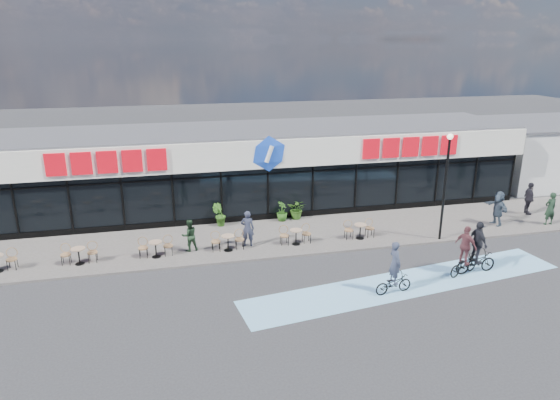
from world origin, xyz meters
name	(u,v)px	position (x,y,z in m)	size (l,w,h in m)	color
ground	(302,277)	(0.00, 0.00, 0.00)	(120.00, 120.00, 0.00)	#28282B
sidewalk	(278,237)	(0.00, 4.50, 0.05)	(44.00, 5.00, 0.10)	#635C57
bike_lane	(407,283)	(4.00, -1.50, 0.01)	(14.00, 2.20, 0.01)	#72B0D9
building	(258,166)	(0.00, 9.93, 2.34)	(30.60, 6.57, 4.75)	black
neighbour_building	(544,151)	(20.50, 11.00, 2.06)	(9.20, 7.20, 4.11)	silver
lamp_post	(446,178)	(7.63, 2.30, 3.20)	(0.28, 0.28, 5.22)	black
bistro_set_1	(79,254)	(-9.19, 3.32, 0.56)	(1.54, 0.62, 0.90)	tan
bistro_set_2	(156,247)	(-5.94, 3.32, 0.56)	(1.54, 0.62, 0.90)	tan
bistro_set_3	(228,241)	(-2.68, 3.32, 0.56)	(1.54, 0.62, 0.90)	tan
bistro_set_4	(296,235)	(0.57, 3.32, 0.56)	(1.54, 0.62, 0.90)	tan
bistro_set_5	(360,229)	(3.83, 3.32, 0.56)	(1.54, 0.62, 0.90)	tan
potted_plant_left	(219,215)	(-2.71, 6.57, 0.70)	(0.66, 0.54, 1.21)	#2E5D1A
potted_plant_mid	(282,211)	(0.67, 6.58, 0.63)	(0.60, 0.60, 1.06)	#254F16
potted_plant_right	(297,209)	(1.55, 6.71, 0.66)	(1.00, 0.87, 1.12)	#2C5418
patron_left	(247,228)	(-1.70, 3.61, 0.97)	(0.63, 0.42, 1.74)	#272B3E
patron_right	(189,235)	(-4.41, 3.63, 0.86)	(0.74, 0.58, 1.52)	black
pedestrian_a	(498,208)	(11.59, 3.45, 1.02)	(1.70, 0.54, 1.83)	#334150
pedestrian_b	(529,198)	(14.33, 4.52, 1.02)	(1.07, 0.45, 1.83)	black
pedestrian_c	(550,208)	(14.29, 2.84, 0.99)	(0.65, 0.42, 1.77)	black
cyclist_a	(477,254)	(7.25, -1.22, 0.87)	(1.88, 1.10, 2.30)	black
cyclist_b	(465,256)	(6.67, -1.26, 0.83)	(1.79, 1.19, 2.16)	black
cyclist_c	(394,276)	(3.08, -2.11, 0.76)	(1.62, 0.75, 2.16)	black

